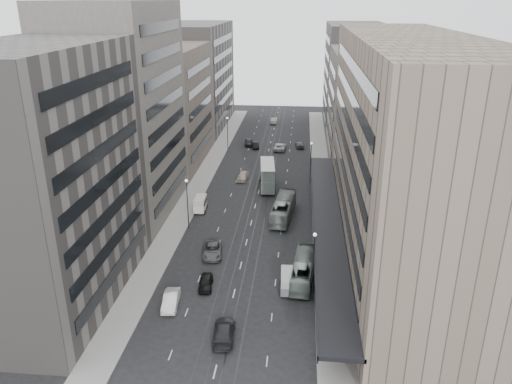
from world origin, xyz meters
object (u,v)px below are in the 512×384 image
(vw_microbus, at_px, (288,281))
(sedan_2, at_px, (212,250))
(sedan_1, at_px, (171,300))
(pedestrian, at_px, (344,309))
(sedan_0, at_px, (206,282))
(double_decker, at_px, (267,175))
(panel_van, at_px, (200,204))
(bus_near, at_px, (303,270))
(bus_far, at_px, (283,208))

(vw_microbus, relative_size, sedan_2, 0.77)
(sedan_1, distance_m, pedestrian, 20.42)
(sedan_0, bearing_deg, double_decker, 76.61)
(panel_van, relative_size, pedestrian, 2.57)
(bus_near, relative_size, sedan_0, 2.53)
(vw_microbus, distance_m, sedan_2, 13.69)
(vw_microbus, bearing_deg, panel_van, 121.93)
(panel_van, height_order, sedan_1, panel_van)
(panel_van, relative_size, sedan_0, 0.98)
(sedan_0, bearing_deg, bus_far, 63.48)
(bus_near, distance_m, sedan_0, 12.64)
(vw_microbus, xyz_separation_m, sedan_2, (-11.03, 8.10, -0.51))
(pedestrian, bearing_deg, sedan_1, -20.82)
(vw_microbus, distance_m, sedan_0, 10.42)
(sedan_1, bearing_deg, sedan_0, 47.31)
(panel_van, xyz_separation_m, pedestrian, (22.51, -28.40, -0.44))
(panel_van, bearing_deg, vw_microbus, -58.54)
(vw_microbus, bearing_deg, sedan_1, -162.76)
(vw_microbus, bearing_deg, bus_near, 53.18)
(bus_near, height_order, bus_far, bus_far)
(sedan_0, xyz_separation_m, sedan_2, (-0.64, 8.49, 0.09))
(bus_near, relative_size, double_decker, 1.12)
(bus_far, relative_size, double_decker, 1.27)
(panel_van, relative_size, sedan_1, 0.84)
(sedan_1, bearing_deg, bus_near, 20.14)
(bus_far, bearing_deg, double_decker, -69.01)
(sedan_2, bearing_deg, vw_microbus, -43.95)
(sedan_0, xyz_separation_m, pedestrian, (17.05, -4.48, 0.23))
(sedan_0, distance_m, pedestrian, 17.63)
(bus_near, height_order, pedestrian, bus_near)
(bus_near, xyz_separation_m, sedan_2, (-12.88, 5.44, -0.67))
(bus_near, distance_m, vw_microbus, 3.24)
(sedan_1, bearing_deg, vw_microbus, 13.84)
(bus_near, height_order, sedan_1, bus_near)
(bus_near, bearing_deg, bus_far, -75.47)
(vw_microbus, bearing_deg, bus_far, 91.93)
(sedan_1, bearing_deg, panel_van, 88.79)
(double_decker, bearing_deg, bus_far, -80.09)
(double_decker, height_order, vw_microbus, double_decker)
(double_decker, height_order, sedan_2, double_decker)
(sedan_0, height_order, sedan_2, sedan_2)
(sedan_2, relative_size, pedestrian, 3.64)
(bus_far, distance_m, sedan_2, 16.99)
(bus_near, xyz_separation_m, vw_microbus, (-1.85, -2.66, -0.16))
(panel_van, bearing_deg, double_decker, 45.72)
(bus_near, height_order, sedan_0, bus_near)
(double_decker, distance_m, vw_microbus, 35.91)
(vw_microbus, bearing_deg, sedan_0, -179.90)
(panel_van, bearing_deg, sedan_2, -75.16)
(double_decker, bearing_deg, panel_van, -137.02)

